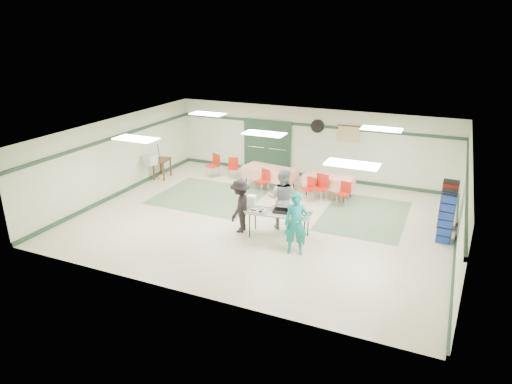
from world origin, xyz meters
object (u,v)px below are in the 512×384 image
at_px(dining_table_b, 270,173).
at_px(chair_c, 344,191).
at_px(chair_d, 264,179).
at_px(chair_loose_a, 233,166).
at_px(crate_stack_red, 448,205).
at_px(chair_a, 321,185).
at_px(office_printer, 150,160).
at_px(broom, 160,161).
at_px(serving_table, 279,213).
at_px(crate_stack_blue_b, 446,218).
at_px(crate_stack_blue_a, 447,215).
at_px(chair_loose_b, 214,163).
at_px(dining_table_a, 329,181).
at_px(printer_table, 162,162).
at_px(volunteer_dark, 240,206).
at_px(volunteer_teal, 296,224).
at_px(chair_b, 310,186).
at_px(volunteer_grey, 282,199).

xyz_separation_m(dining_table_b, chair_c, (2.89, -0.58, -0.08)).
bearing_deg(chair_c, chair_d, -166.18).
xyz_separation_m(chair_loose_a, crate_stack_red, (7.77, -1.54, 0.22)).
distance_m(chair_a, office_printer, 6.39).
xyz_separation_m(chair_c, broom, (-7.22, -0.03, 0.20)).
distance_m(serving_table, crate_stack_blue_b, 4.54).
xyz_separation_m(dining_table_b, office_printer, (-4.25, -1.33, 0.35)).
bearing_deg(crate_stack_blue_a, serving_table, -158.61).
distance_m(chair_a, chair_loose_b, 4.60).
height_order(chair_c, crate_stack_red, crate_stack_red).
bearing_deg(dining_table_a, printer_table, -166.44).
height_order(volunteer_dark, chair_loose_a, volunteer_dark).
bearing_deg(crate_stack_red, volunteer_teal, -136.53).
xyz_separation_m(volunteer_dark, chair_b, (1.07, 3.19, -0.30)).
height_order(dining_table_a, printer_table, dining_table_a).
relative_size(serving_table, chair_loose_a, 2.31).
bearing_deg(chair_d, chair_loose_b, -174.61).
distance_m(volunteer_teal, crate_stack_red, 4.86).
distance_m(serving_table, broom, 6.83).
relative_size(chair_c, crate_stack_blue_b, 0.56).
relative_size(chair_c, chair_d, 0.92).
distance_m(volunteer_grey, printer_table, 6.38).
height_order(serving_table, crate_stack_blue_a, crate_stack_blue_a).
distance_m(serving_table, office_printer, 6.46).
bearing_deg(serving_table, chair_c, 62.84).
distance_m(volunteer_teal, chair_loose_b, 6.84).
relative_size(chair_b, chair_loose_a, 0.98).
bearing_deg(crate_stack_red, crate_stack_blue_b, -90.00).
relative_size(dining_table_b, crate_stack_red, 1.43).
distance_m(chair_a, chair_c, 0.81).
height_order(chair_a, broom, broom).
bearing_deg(dining_table_b, chair_loose_b, -178.12).
xyz_separation_m(dining_table_b, chair_loose_a, (-1.72, 0.47, -0.08)).
relative_size(dining_table_a, broom, 1.34).
xyz_separation_m(volunteer_teal, chair_loose_a, (-4.25, 4.88, -0.35)).
height_order(volunteer_teal, chair_a, volunteer_teal).
relative_size(volunteer_dark, chair_loose_b, 1.69).
bearing_deg(office_printer, chair_loose_b, 53.57).
height_order(volunteer_teal, crate_stack_blue_a, volunteer_teal).
distance_m(volunteer_dark, chair_d, 3.27).
bearing_deg(broom, printer_table, -16.51).
distance_m(volunteer_teal, chair_c, 3.87).
distance_m(volunteer_grey, chair_d, 3.00).
bearing_deg(chair_b, crate_stack_red, 17.43).
relative_size(volunteer_teal, chair_d, 1.95).
bearing_deg(dining_table_b, chair_c, -2.80).
distance_m(chair_d, crate_stack_red, 6.07).
bearing_deg(chair_loose_b, chair_loose_a, 40.55).
relative_size(volunteer_teal, printer_table, 1.95).
distance_m(chair_c, crate_stack_blue_b, 3.53).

